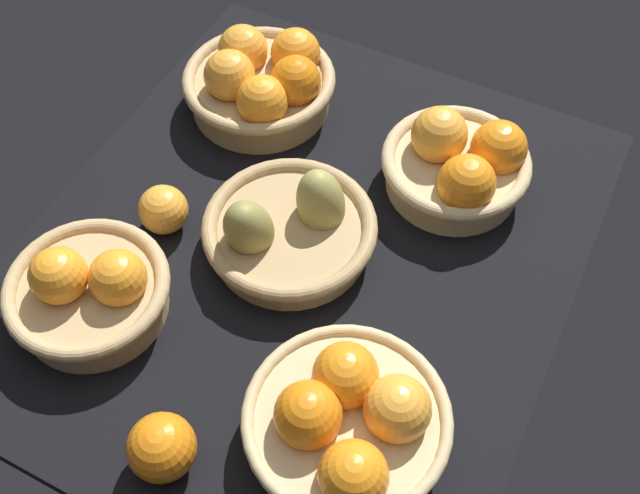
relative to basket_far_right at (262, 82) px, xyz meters
The scene contains 8 objects.
market_tray 29.54cm from the basket_far_right, 140.30° to the right, with size 84.00×72.00×3.00cm, color black.
basket_far_right is the anchor object (origin of this frame).
basket_near_left 56.77cm from the basket_far_right, 140.81° to the right, with size 24.05×24.05×11.18cm.
basket_far_left 42.76cm from the basket_far_right, behind, with size 21.12×21.12×11.46cm.
basket_near_right 33.29cm from the basket_far_right, 93.20° to the right, with size 21.40×21.40×11.75cm.
basket_center_pears 27.83cm from the basket_far_right, 143.43° to the right, with size 23.88×23.88×11.94cm.
loose_orange_front_gap 27.12cm from the basket_far_right, behind, with size 6.94×6.94×6.94cm, color #F49E33.
loose_orange_back_gap 58.72cm from the basket_far_right, 161.90° to the right, with size 7.94×7.94×7.94cm, color orange.
Camera 1 is at (-53.66, -29.98, 90.24)cm, focal length 43.28 mm.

